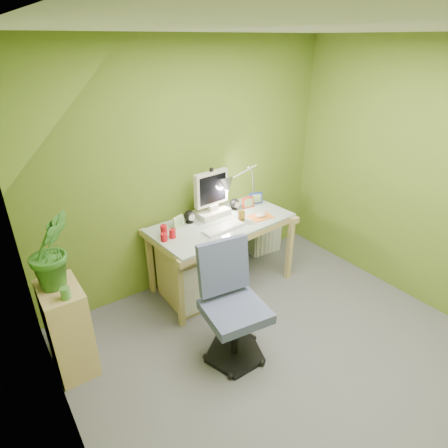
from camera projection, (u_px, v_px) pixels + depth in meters
floor at (295, 364)px, 3.02m from camera, size 3.20×3.20×0.01m
ceiling at (334, 28)px, 1.95m from camera, size 3.20×3.20×0.01m
wall_back at (189, 170)px, 3.66m from camera, size 3.20×0.01×2.40m
wall_left at (58, 328)px, 1.66m from camera, size 0.01×3.20×2.40m
wall_right at (437, 184)px, 3.30m from camera, size 0.01×3.20×2.40m
slope_ceiling at (169, 163)px, 1.68m from camera, size 1.10×3.20×1.10m
desk at (222, 254)px, 3.82m from camera, size 1.44×0.81×0.75m
monitor at (211, 193)px, 3.68m from camera, size 0.37×0.24×0.49m
speaker_left at (189, 217)px, 3.61m from camera, size 0.11×0.11×0.13m
speaker_right at (234, 204)px, 3.89m from camera, size 0.11×0.11×0.12m
keyboard at (223, 228)px, 3.51m from camera, size 0.43×0.17×0.02m
mousepad at (261, 217)px, 3.75m from camera, size 0.24×0.18×0.01m
mouse at (261, 215)px, 3.74m from camera, size 0.13×0.09×0.04m
amber_tumbler at (241, 216)px, 3.67m from camera, size 0.07×0.07×0.09m
candle_cluster at (166, 233)px, 3.33m from camera, size 0.17×0.16×0.11m
photo_frame_red at (248, 202)px, 3.94m from camera, size 0.13×0.03×0.11m
photo_frame_blue at (256, 198)px, 4.04m from camera, size 0.14×0.06×0.12m
photo_frame_green at (179, 222)px, 3.53m from camera, size 0.13×0.06×0.11m
desk_lamp at (247, 176)px, 3.88m from camera, size 0.65×0.38×0.65m
side_ledge at (68, 329)px, 2.84m from camera, size 0.28×0.43×0.75m
potted_plant at (51, 250)px, 2.59m from camera, size 0.37×0.32×0.58m
green_cup at (66, 293)px, 2.55m from camera, size 0.08×0.08×0.08m
task_chair at (235, 310)px, 2.89m from camera, size 0.59×0.59×0.95m
radiator at (265, 237)px, 4.52m from camera, size 0.40×0.19×0.38m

